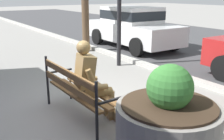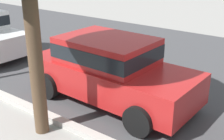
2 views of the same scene
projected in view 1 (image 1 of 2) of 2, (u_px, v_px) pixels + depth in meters
The scene contains 6 objects.
ground_plane at pixel (87, 112), 4.76m from camera, with size 80.00×80.00×0.00m, color gray.
curb_stone at pixel (193, 80), 6.32m from camera, with size 60.00×0.20×0.12m, color #B2AFA8.
park_bench at pixel (77, 89), 4.37m from camera, with size 1.81×0.55×0.95m.
bronze_statue_seated at pixel (94, 83), 4.28m from camera, with size 0.73×0.79×1.37m.
concrete_planter at pixel (167, 128), 3.26m from camera, with size 1.28×1.28×1.28m.
parked_car_white at pixel (133, 26), 10.27m from camera, with size 4.15×2.02×1.56m.
Camera 1 is at (3.84, -2.10, 2.07)m, focal length 42.36 mm.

